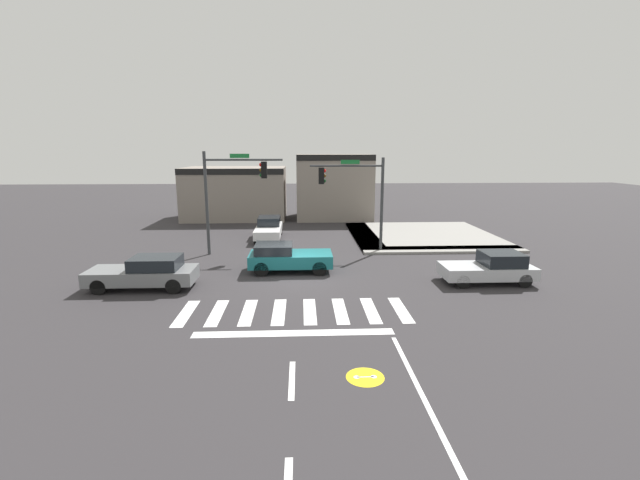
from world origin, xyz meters
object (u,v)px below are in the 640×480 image
Objects in this scene: traffic_signal_northwest at (232,185)px; car_teal at (287,257)px; traffic_signal_northeast at (355,188)px; car_silver at (491,268)px; car_gray at (146,273)px; car_white at (269,228)px.

traffic_signal_northwest is 6.05m from car_teal.
car_teal is at bearing 45.93° from traffic_signal_northeast.
traffic_signal_northwest is at bearing 1.92° from traffic_signal_northeast.
car_silver reaches higher than car_teal.
traffic_signal_northwest is at bearing 130.31° from car_teal.
car_teal is 1.00× the size of car_silver.
traffic_signal_northeast is 6.47m from car_teal.
car_gray is at bearing -158.01° from car_teal.
traffic_signal_northwest reaches higher than car_white.
car_teal is (-3.95, -4.08, -3.12)m from traffic_signal_northeast.
traffic_signal_northeast is 9.05m from car_silver.
car_silver is (5.55, -6.41, -3.15)m from traffic_signal_northeast.
car_white is (-5.48, 4.33, -3.12)m from traffic_signal_northeast.
traffic_signal_northeast reaches higher than car_gray.
traffic_signal_northwest is 1.44× the size of car_silver.
car_white is at bearing -44.23° from car_silver.
car_silver is 0.93× the size of car_white.
traffic_signal_northwest reaches higher than car_gray.
car_silver is at bearing -179.37° from car_gray.
traffic_signal_northeast is 1.21× the size of car_gray.
car_teal is 6.69m from car_gray.
car_white reaches higher than car_silver.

